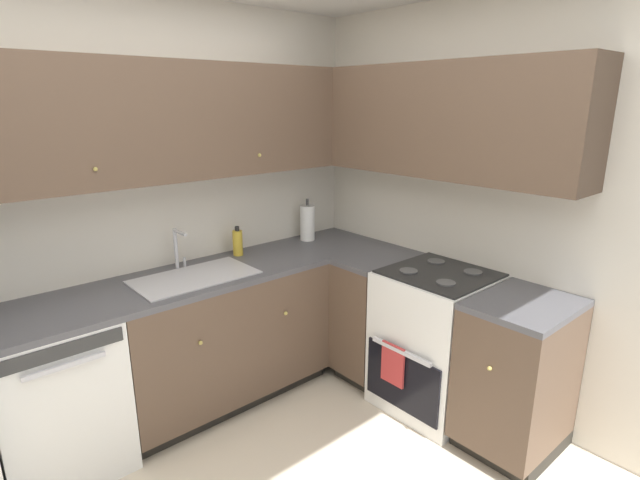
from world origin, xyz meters
TOP-DOWN VIEW (x-y plane):
  - wall_back at (0.00, 1.56)m, footprint 3.52×0.05m
  - wall_right at (1.74, 0.00)m, footprint 0.05×3.16m
  - dishwasher at (-0.55, 1.23)m, footprint 0.60×0.63m
  - lower_cabinets_back at (0.43, 1.23)m, footprint 1.36×0.62m
  - countertop_back at (0.43, 1.23)m, footprint 2.57×0.60m
  - lower_cabinets_right at (1.41, 0.16)m, footprint 0.62×1.46m
  - countertop_right at (1.41, 0.16)m, footprint 0.60×1.46m
  - oven_range at (1.43, 0.26)m, footprint 0.68×0.62m
  - upper_cabinets_back at (0.27, 1.37)m, footprint 2.25×0.34m
  - upper_cabinets_right at (1.55, 0.53)m, footprint 0.32×2.01m
  - sink at (0.26, 1.20)m, footprint 0.71×0.40m
  - faucet at (0.27, 1.41)m, footprint 0.07×0.16m
  - soap_bottle at (0.70, 1.41)m, footprint 0.07×0.07m
  - paper_towel_roll at (1.31, 1.39)m, footprint 0.11×0.11m

SIDE VIEW (x-z plane):
  - dishwasher at x=-0.55m, z-range 0.00..0.87m
  - lower_cabinets_right at x=1.41m, z-range 0.00..0.87m
  - lower_cabinets_back at x=0.43m, z-range 0.00..0.87m
  - oven_range at x=1.43m, z-range -0.07..0.98m
  - sink at x=0.26m, z-range 0.81..0.91m
  - countertop_back at x=0.43m, z-range 0.87..0.90m
  - countertop_right at x=1.41m, z-range 0.87..0.90m
  - soap_bottle at x=0.70m, z-range 0.89..1.09m
  - paper_towel_roll at x=1.31m, z-range 0.87..1.20m
  - faucet at x=0.27m, z-range 0.92..1.18m
  - wall_back at x=0.00m, z-range 0.00..2.52m
  - wall_right at x=1.74m, z-range 0.00..2.52m
  - upper_cabinets_back at x=0.27m, z-range 1.48..2.14m
  - upper_cabinets_right at x=1.55m, z-range 1.48..2.14m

